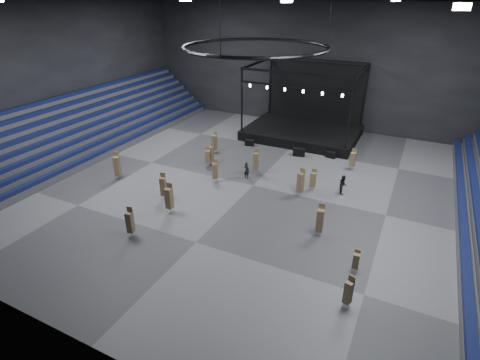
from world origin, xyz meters
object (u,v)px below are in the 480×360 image
at_px(chair_stack_0, 208,156).
at_px(chair_stack_14, 169,198).
at_px(flight_case_right, 331,155).
at_px(chair_stack_5, 117,166).
at_px(chair_stack_10, 163,186).
at_px(chair_stack_6, 130,222).
at_px(stage, 304,125).
at_px(chair_stack_11, 214,142).
at_px(chair_stack_2, 301,182).
at_px(flight_case_left, 249,143).
at_px(chair_stack_8, 211,154).
at_px(chair_stack_1, 348,292).
at_px(chair_stack_7, 356,260).
at_px(chair_stack_13, 256,161).
at_px(crew_member, 343,184).
at_px(chair_stack_3, 320,220).
at_px(chair_stack_12, 353,159).
at_px(chair_stack_4, 215,171).
at_px(flight_case_mid, 299,152).
at_px(man_center, 247,170).

xyz_separation_m(chair_stack_0, chair_stack_14, (1.97, -9.70, 0.25)).
bearing_deg(flight_case_right, chair_stack_5, -140.17).
bearing_deg(chair_stack_0, chair_stack_5, -159.49).
bearing_deg(chair_stack_14, chair_stack_5, 158.39).
relative_size(flight_case_right, chair_stack_10, 0.42).
bearing_deg(chair_stack_5, chair_stack_6, -62.53).
xyz_separation_m(stage, chair_stack_11, (-7.61, -10.54, -0.12)).
xyz_separation_m(chair_stack_0, chair_stack_2, (11.07, -1.85, 0.24)).
relative_size(flight_case_left, chair_stack_8, 0.45).
bearing_deg(chair_stack_0, chair_stack_1, -62.72).
xyz_separation_m(flight_case_right, chair_stack_7, (6.34, -18.77, 0.57)).
xyz_separation_m(chair_stack_13, crew_member, (9.12, -0.28, -0.49)).
height_order(chair_stack_6, crew_member, chair_stack_6).
distance_m(chair_stack_2, chair_stack_11, 13.59).
relative_size(flight_case_right, chair_stack_3, 0.39).
bearing_deg(chair_stack_1, crew_member, 123.49).
bearing_deg(chair_stack_10, chair_stack_3, -15.94).
bearing_deg(stage, chair_stack_0, -113.78).
xyz_separation_m(chair_stack_2, chair_stack_11, (-12.38, 5.62, -0.09)).
distance_m(chair_stack_2, chair_stack_13, 6.24).
height_order(stage, chair_stack_12, stage).
height_order(chair_stack_4, chair_stack_11, chair_stack_11).
xyz_separation_m(chair_stack_1, chair_stack_3, (-3.56, 6.56, 0.25)).
xyz_separation_m(chair_stack_0, chair_stack_4, (2.56, -2.89, 0.06)).
relative_size(chair_stack_1, chair_stack_13, 0.83).
relative_size(flight_case_mid, crew_member, 0.75).
relative_size(chair_stack_11, chair_stack_14, 0.93).
xyz_separation_m(chair_stack_1, chair_stack_14, (-16.02, 4.22, 0.26)).
bearing_deg(crew_member, flight_case_right, 3.30).
height_order(chair_stack_5, chair_stack_7, chair_stack_5).
bearing_deg(chair_stack_13, chair_stack_10, -134.23).
xyz_separation_m(chair_stack_11, chair_stack_14, (3.27, -13.46, 0.11)).
height_order(flight_case_mid, man_center, man_center).
distance_m(chair_stack_7, crew_member, 11.37).
xyz_separation_m(chair_stack_1, chair_stack_8, (-17.98, 14.68, 0.05)).
bearing_deg(chair_stack_1, chair_stack_12, 120.49).
relative_size(chair_stack_1, chair_stack_12, 0.97).
bearing_deg(chair_stack_4, chair_stack_1, -52.46).
distance_m(chair_stack_0, chair_stack_5, 9.39).
bearing_deg(flight_case_left, chair_stack_5, -119.16).
distance_m(flight_case_mid, chair_stack_1, 23.45).
bearing_deg(flight_case_mid, chair_stack_14, -109.46).
xyz_separation_m(chair_stack_1, chair_stack_6, (-16.64, 0.00, 0.13)).
height_order(stage, flight_case_left, stage).
height_order(flight_case_mid, chair_stack_12, chair_stack_12).
bearing_deg(man_center, chair_stack_2, -177.17).
xyz_separation_m(chair_stack_6, chair_stack_14, (0.62, 4.22, 0.13)).
bearing_deg(chair_stack_5, chair_stack_12, 11.37).
height_order(chair_stack_5, crew_member, chair_stack_5).
bearing_deg(chair_stack_14, chair_stack_11, 101.46).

